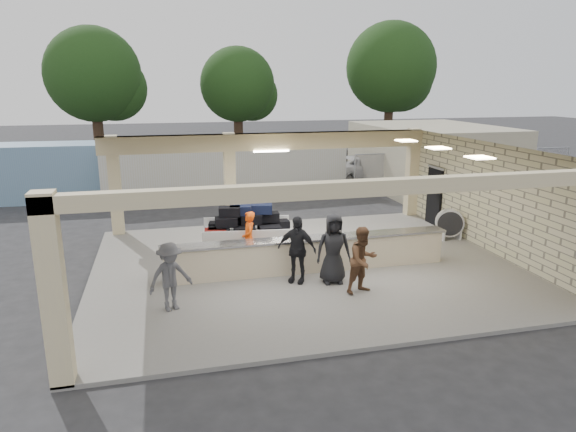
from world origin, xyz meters
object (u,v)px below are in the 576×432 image
object	(u,v)px
passenger_a	(363,260)
car_dark	(351,161)
baggage_counter	(309,254)
container_white	(227,169)
passenger_b	(297,249)
container_blue	(6,173)
car_white_a	(361,168)
passenger_d	(333,248)
luggage_cart	(246,228)
drum_fan	(450,223)
passenger_c	(170,277)
car_white_b	(455,161)
baggage_handler	(249,239)

from	to	relation	value
passenger_a	car_dark	world-z (taller)	passenger_a
baggage_counter	container_white	world-z (taller)	container_white
passenger_b	car_dark	xyz separation A→B (m)	(7.84, 16.76, -0.30)
container_blue	car_white_a	bearing A→B (deg)	5.63
passenger_d	car_dark	world-z (taller)	passenger_d
luggage_cart	passenger_d	xyz separation A→B (m)	(1.87, -2.74, 0.05)
drum_fan	car_dark	world-z (taller)	car_dark
luggage_cart	passenger_c	world-z (taller)	passenger_c
passenger_a	passenger_d	size ratio (longest dim) A/B	0.91
luggage_cart	car_white_a	xyz separation A→B (m)	(8.36, 11.63, -0.30)
passenger_a	passenger_c	xyz separation A→B (m)	(-4.72, 0.09, -0.04)
luggage_cart	car_white_a	bearing A→B (deg)	61.08
passenger_a	car_white_b	world-z (taller)	passenger_a
baggage_handler	car_dark	bearing A→B (deg)	153.92
passenger_d	car_white_a	xyz separation A→B (m)	(6.49, 14.37, -0.35)
luggage_cart	passenger_c	size ratio (longest dim) A/B	1.77
container_blue	car_white_b	bearing A→B (deg)	6.32
passenger_d	car_white_a	size ratio (longest dim) A/B	0.39
luggage_cart	container_blue	world-z (taller)	container_blue
baggage_counter	car_white_b	distance (m)	19.27
car_white_a	passenger_b	bearing A→B (deg)	131.11
passenger_c	car_white_a	distance (m)	18.52
luggage_cart	car_dark	bearing A→B (deg)	65.24
car_white_a	car_white_b	size ratio (longest dim) A/B	1.04
baggage_counter	baggage_handler	xyz separation A→B (m)	(-1.56, 0.83, 0.32)
car_white_b	car_dark	xyz separation A→B (m)	(-5.88, 1.97, -0.03)
luggage_cart	passenger_b	bearing A→B (deg)	-62.42
baggage_handler	container_blue	world-z (taller)	container_blue
passenger_c	container_blue	bearing A→B (deg)	93.73
car_white_a	car_white_b	bearing A→B (deg)	-104.86
container_white	container_blue	size ratio (longest dim) A/B	1.16
car_white_b	container_blue	world-z (taller)	container_blue
car_white_a	container_blue	xyz separation A→B (m)	(-17.64, -1.12, 0.60)
car_white_a	passenger_d	bearing A→B (deg)	134.55
luggage_cart	car_white_b	size ratio (longest dim) A/B	0.62
baggage_counter	luggage_cart	distance (m)	2.33
passenger_b	car_dark	world-z (taller)	passenger_b
baggage_counter	car_dark	world-z (taller)	car_dark
car_white_b	passenger_d	bearing A→B (deg)	120.81
baggage_handler	container_blue	distance (m)	14.68
passenger_a	container_blue	distance (m)	18.27
baggage_handler	passenger_b	bearing A→B (deg)	37.44
passenger_d	container_white	size ratio (longest dim) A/B	0.16
passenger_b	container_blue	world-z (taller)	container_blue
drum_fan	container_white	bearing A→B (deg)	148.07
passenger_a	container_white	size ratio (longest dim) A/B	0.15
luggage_cart	passenger_c	xyz separation A→B (m)	(-2.35, -3.47, -0.07)
passenger_b	baggage_handler	bearing A→B (deg)	157.29
baggage_handler	car_white_a	distance (m)	15.13
passenger_d	car_white_b	distance (m)	19.76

